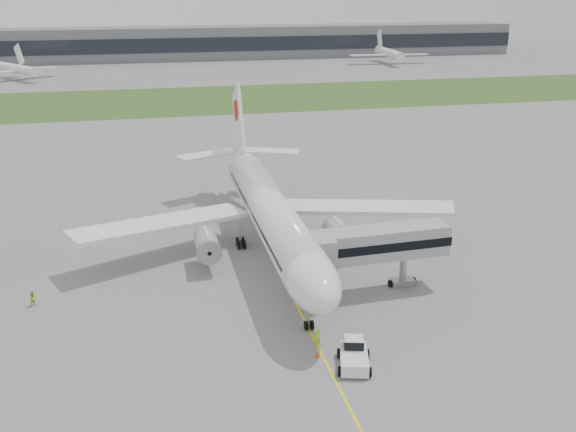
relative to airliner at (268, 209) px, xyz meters
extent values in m
plane|color=slate|center=(0.00, -4.87, -5.66)|extent=(600.00, 600.00, 0.00)
cube|color=#31501E|center=(0.00, 115.13, -5.65)|extent=(600.00, 50.00, 0.02)
cube|color=slate|center=(0.00, 225.13, 1.34)|extent=(320.00, 22.00, 14.00)
cube|color=#20232D|center=(0.00, 214.13, 1.34)|extent=(320.00, 0.60, 6.00)
cylinder|color=white|center=(0.00, -0.87, -0.06)|extent=(5.00, 38.00, 5.00)
ellipsoid|color=white|center=(0.00, -20.37, -0.06)|extent=(5.00, 11.00, 5.00)
cube|color=black|center=(0.00, -21.37, 0.84)|extent=(3.20, 1.54, 1.14)
cone|color=white|center=(0.00, 21.13, 0.74)|extent=(5.00, 10.53, 6.16)
cube|color=white|center=(-13.00, 1.13, -1.26)|extent=(22.13, 13.52, 1.70)
cube|color=white|center=(13.00, 1.13, -1.26)|extent=(22.13, 13.52, 1.70)
cylinder|color=#A8A9AE|center=(-8.00, -3.37, -2.66)|extent=(2.70, 5.20, 2.70)
cylinder|color=#A8A9AE|center=(8.00, -3.37, -2.66)|extent=(2.70, 5.20, 2.70)
cube|color=white|center=(0.00, 22.63, 5.84)|extent=(0.45, 10.90, 12.76)
cylinder|color=#B00B0A|center=(0.00, 23.63, 7.84)|extent=(0.60, 3.20, 3.20)
cube|color=white|center=(-5.00, 23.63, 1.14)|extent=(9.54, 6.34, 0.35)
cube|color=white|center=(5.00, 23.63, 1.14)|extent=(9.54, 6.34, 0.35)
cylinder|color=#96979C|center=(0.00, -19.87, -4.11)|extent=(0.24, 0.24, 3.10)
cylinder|color=black|center=(-3.20, 2.13, -5.11)|extent=(1.40, 1.10, 1.10)
cylinder|color=black|center=(3.20, 2.13, -5.11)|extent=(1.40, 1.10, 1.10)
cube|color=white|center=(2.20, -26.97, -4.91)|extent=(3.42, 4.72, 1.13)
cube|color=white|center=(2.50, -25.88, -3.96)|extent=(2.04, 1.91, 0.94)
cube|color=black|center=(2.50, -25.88, -3.92)|extent=(2.10, 1.97, 0.80)
cylinder|color=black|center=(1.35, -25.26, -5.24)|extent=(0.55, 0.91, 0.85)
cylinder|color=black|center=(3.80, -25.95, -5.24)|extent=(0.55, 0.91, 0.85)
cylinder|color=black|center=(0.59, -27.98, -5.24)|extent=(0.55, 0.91, 0.85)
cylinder|color=black|center=(3.04, -28.67, -5.24)|extent=(0.55, 0.91, 0.85)
cube|color=#9C9C9E|center=(9.32, -13.45, -0.04)|extent=(15.27, 3.92, 3.25)
cube|color=black|center=(9.32, -13.45, -0.04)|extent=(15.50, 4.03, 0.97)
cube|color=#9C9C9E|center=(2.34, -14.84, -0.04)|extent=(2.81, 3.68, 3.68)
cylinder|color=#96979C|center=(12.54, -12.76, -3.61)|extent=(0.76, 0.76, 4.11)
cube|color=#96979C|center=(12.54, -12.76, -5.28)|extent=(2.66, 1.63, 0.76)
cylinder|color=black|center=(11.13, -12.82, -5.28)|extent=(0.36, 0.77, 0.76)
cylinder|color=black|center=(13.94, -12.70, -5.28)|extent=(0.36, 0.77, 0.76)
cone|color=#EF4A0C|center=(-0.50, -24.82, -5.37)|extent=(0.43, 0.43, 0.59)
cone|color=#EF4A0C|center=(1.83, -25.91, -5.38)|extent=(0.41, 0.41, 0.57)
imported|color=#B5F729|center=(-0.02, -22.88, -4.74)|extent=(0.73, 0.53, 1.84)
imported|color=#89D523|center=(-26.65, -8.83, -4.80)|extent=(1.06, 1.03, 1.71)
camera|label=1|loc=(-14.16, -72.73, 25.77)|focal=40.00mm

